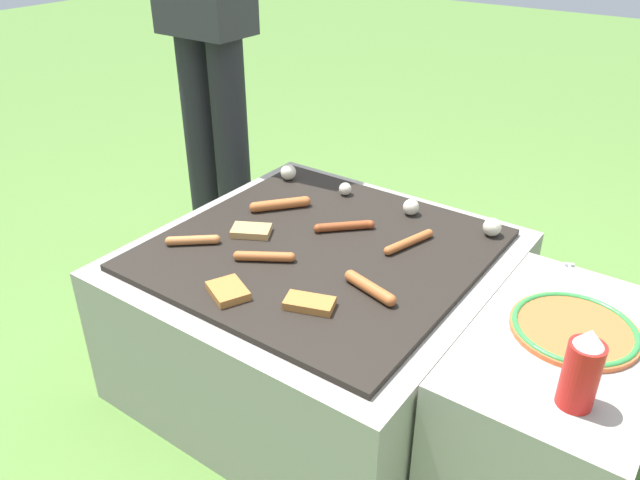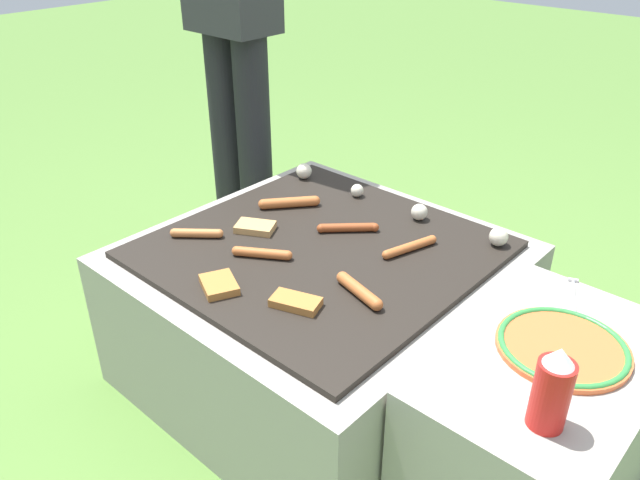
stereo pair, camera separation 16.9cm
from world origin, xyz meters
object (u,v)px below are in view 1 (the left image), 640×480
at_px(sausage_front_center, 193,240).
at_px(plate_colorful, 574,328).
at_px(fork_utensil, 574,282).
at_px(condiment_bottle, 582,370).

relative_size(sausage_front_center, plate_colorful, 0.44).
bearing_deg(plate_colorful, fork_utensil, 105.95).
xyz_separation_m(sausage_front_center, plate_colorful, (0.97, 0.21, -0.00)).
distance_m(sausage_front_center, condiment_bottle, 1.03).
distance_m(plate_colorful, fork_utensil, 0.21).
relative_size(sausage_front_center, condiment_bottle, 0.69).
xyz_separation_m(sausage_front_center, fork_utensil, (0.91, 0.41, -0.01)).
bearing_deg(fork_utensil, condiment_bottle, -74.20).
height_order(sausage_front_center, plate_colorful, sausage_front_center).
height_order(sausage_front_center, fork_utensil, sausage_front_center).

